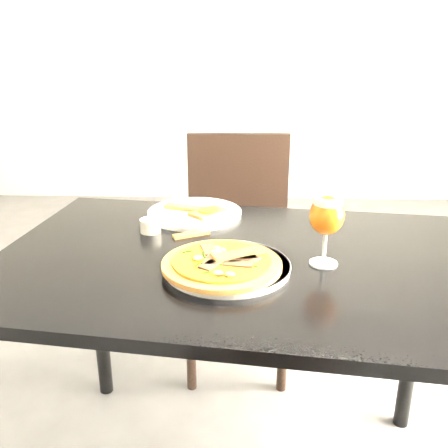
{
  "coord_description": "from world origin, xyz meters",
  "views": [
    {
      "loc": [
        0.12,
        -1.04,
        1.26
      ],
      "look_at": [
        0.08,
        0.11,
        0.83
      ],
      "focal_mm": 40.0,
      "sensor_mm": 36.0,
      "label": 1
    }
  ],
  "objects_px": {
    "pizza": "(222,263)",
    "beer_glass": "(327,216)",
    "dining_table": "(235,288)",
    "chair_far": "(238,243)"
  },
  "relations": [
    {
      "from": "chair_far",
      "to": "beer_glass",
      "type": "relative_size",
      "value": 5.33
    },
    {
      "from": "chair_far",
      "to": "beer_glass",
      "type": "height_order",
      "value": "beer_glass"
    },
    {
      "from": "pizza",
      "to": "beer_glass",
      "type": "xyz_separation_m",
      "value": [
        0.24,
        0.06,
        0.1
      ]
    },
    {
      "from": "dining_table",
      "to": "pizza",
      "type": "relative_size",
      "value": 4.64
    },
    {
      "from": "chair_far",
      "to": "beer_glass",
      "type": "bearing_deg",
      "value": -74.13
    },
    {
      "from": "dining_table",
      "to": "beer_glass",
      "type": "xyz_separation_m",
      "value": [
        0.21,
        -0.04,
        0.21
      ]
    },
    {
      "from": "pizza",
      "to": "beer_glass",
      "type": "distance_m",
      "value": 0.27
    },
    {
      "from": "dining_table",
      "to": "pizza",
      "type": "distance_m",
      "value": 0.15
    },
    {
      "from": "dining_table",
      "to": "pizza",
      "type": "xyz_separation_m",
      "value": [
        -0.03,
        -0.1,
        0.12
      ]
    },
    {
      "from": "chair_far",
      "to": "pizza",
      "type": "distance_m",
      "value": 0.82
    }
  ]
}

